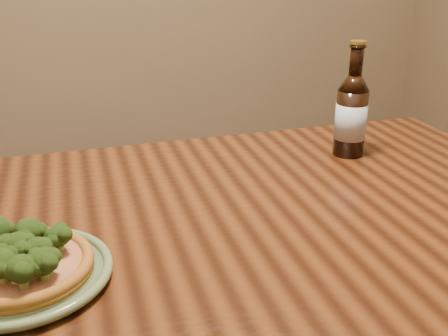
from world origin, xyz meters
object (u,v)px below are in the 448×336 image
object	(u,v)px
plate	(24,274)
pizza	(21,261)
table	(164,282)
beer_bottle	(351,114)

from	to	relation	value
plate	pizza	size ratio (longest dim) A/B	1.26
pizza	table	bearing A→B (deg)	18.86
table	plate	xyz separation A→B (m)	(-0.21, -0.07, 0.10)
table	beer_bottle	xyz separation A→B (m)	(0.48, 0.24, 0.19)
plate	pizza	bearing A→B (deg)	-99.27
table	plate	world-z (taller)	plate
table	beer_bottle	bearing A→B (deg)	26.89
beer_bottle	plate	bearing A→B (deg)	-179.67
table	beer_bottle	world-z (taller)	beer_bottle
table	pizza	bearing A→B (deg)	-161.14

